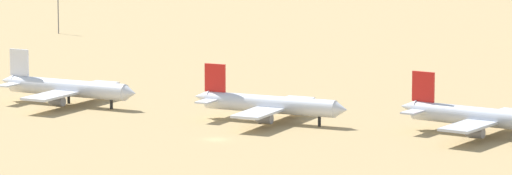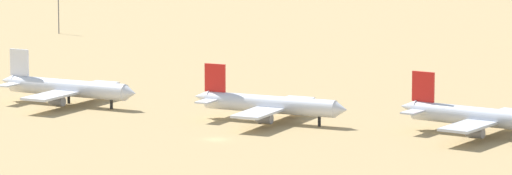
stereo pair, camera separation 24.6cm
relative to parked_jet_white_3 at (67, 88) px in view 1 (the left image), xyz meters
The scene contains 5 objects.
ground 58.89m from the parked_jet_white_3, 27.87° to the right, with size 4000.00×4000.00×0.00m, color tan.
parked_jet_white_3 is the anchor object (origin of this frame).
parked_jet_red_4 54.15m from the parked_jet_white_3, ahead, with size 37.96×31.85×12.55m.
parked_jet_red_5 102.64m from the parked_jet_white_3, ahead, with size 39.07×33.37×12.96m.
light_pole_west 153.57m from the parked_jet_white_3, 120.86° to the left, with size 1.80×0.50×13.26m.
Camera 1 is at (133.64, -294.22, 59.49)m, focal length 108.85 mm.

